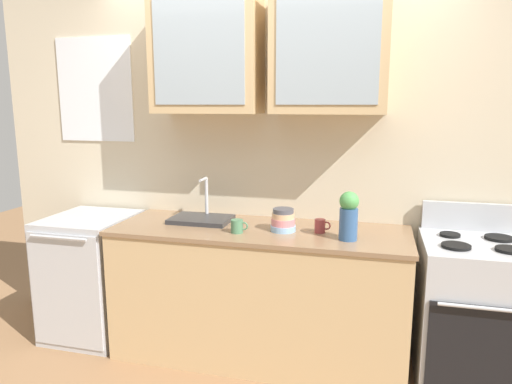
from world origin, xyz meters
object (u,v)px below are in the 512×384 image
stove_range (472,313)px  vase (349,215)px  cup_near_sink (237,226)px  dishwasher (92,275)px  cup_near_bowls (320,226)px  sink_faucet (201,218)px  bowl_stack (283,220)px

stove_range → vase: bearing=-171.1°
vase → cup_near_sink: 0.69m
stove_range → dishwasher: stove_range is taller
cup_near_sink → cup_near_bowls: 0.52m
stove_range → cup_near_sink: bearing=-174.6°
sink_faucet → cup_near_sink: bearing=-33.6°
vase → dishwasher: 1.95m
cup_near_bowls → stove_range: bearing=0.3°
vase → dishwasher: size_ratio=0.33×
bowl_stack → cup_near_sink: bowl_stack is taller
cup_near_sink → dishwasher: (-1.16, 0.13, -0.49)m
bowl_stack → vase: size_ratio=0.55×
cup_near_sink → stove_range: bearing=5.4°
sink_faucet → cup_near_sink: size_ratio=3.68×
sink_faucet → bowl_stack: 0.61m
bowl_stack → cup_near_sink: (-0.27, -0.12, -0.03)m
vase → dishwasher: vase is taller
stove_range → bowl_stack: size_ratio=6.63×
sink_faucet → stove_range: bearing=-2.6°
vase → cup_near_bowls: 0.24m
vase → cup_near_bowls: vase is taller
sink_faucet → cup_near_bowls: 0.84m
cup_near_sink → cup_near_bowls: (0.51, 0.13, 0.00)m
sink_faucet → vase: 1.04m
stove_range → cup_near_bowls: size_ratio=10.50×
sink_faucet → vase: (1.01, -0.20, 0.13)m
sink_faucet → dishwasher: size_ratio=0.46×
stove_range → sink_faucet: size_ratio=2.61×
stove_range → cup_near_sink: size_ratio=9.63×
stove_range → cup_near_bowls: (-0.92, -0.00, 0.48)m
stove_range → vase: size_ratio=3.64×
stove_range → sink_faucet: bearing=177.4°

